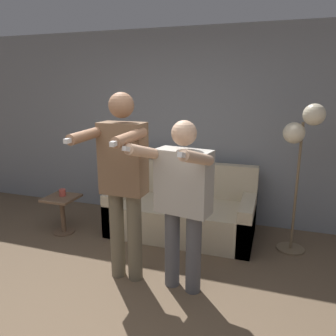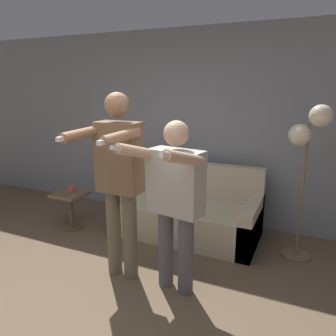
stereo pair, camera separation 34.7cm
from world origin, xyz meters
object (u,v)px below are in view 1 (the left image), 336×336
object	(u,v)px
person_left	(123,176)
cat	(159,155)
person_right	(182,195)
cup	(62,193)
couch	(182,212)
side_table	(62,207)
floor_lamp	(303,137)

from	to	relation	value
person_left	cat	size ratio (longest dim) A/B	3.71
person_right	cup	world-z (taller)	person_right
person_left	couch	bearing A→B (deg)	79.38
side_table	person_right	bearing A→B (deg)	-20.88
cat	side_table	distance (m)	1.43
side_table	cup	distance (m)	0.19
cat	side_table	bearing A→B (deg)	-141.97
cat	cup	world-z (taller)	cat
cat	cup	distance (m)	1.35
floor_lamp	side_table	world-z (taller)	floor_lamp
person_left	cup	bearing A→B (deg)	150.38
person_right	floor_lamp	bearing A→B (deg)	58.44
person_left	cup	xyz separation A→B (m)	(-1.23, 0.72, -0.52)
couch	floor_lamp	bearing A→B (deg)	-1.93
side_table	floor_lamp	bearing A→B (deg)	8.99
floor_lamp	cat	bearing A→B (deg)	168.51
side_table	person_left	bearing A→B (deg)	-29.26
side_table	cat	bearing A→B (deg)	38.03
cat	cup	bearing A→B (deg)	-143.48
side_table	cup	bearing A→B (deg)	97.97
person_right	floor_lamp	size ratio (longest dim) A/B	0.94
person_left	cup	world-z (taller)	person_left
person_right	floor_lamp	xyz separation A→B (m)	(1.01, 1.13, 0.40)
couch	person_left	world-z (taller)	person_left
person_left	cat	bearing A→B (deg)	98.30
floor_lamp	person_left	bearing A→B (deg)	-144.52
cat	side_table	size ratio (longest dim) A/B	1.00
person_left	cat	world-z (taller)	person_left
couch	floor_lamp	xyz separation A→B (m)	(1.34, -0.05, 1.05)
couch	person_left	distance (m)	1.42
cat	floor_lamp	world-z (taller)	floor_lamp
person_right	cup	size ratio (longest dim) A/B	17.88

